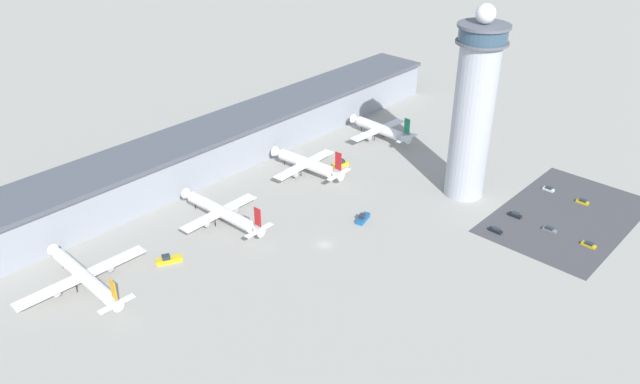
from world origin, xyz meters
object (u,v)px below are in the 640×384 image
(control_tower, at_px, (473,110))
(service_truck_baggage, at_px, (341,164))
(airplane_gate_charlie, at_px, (306,163))
(car_white_wagon, at_px, (496,230))
(service_truck_fuel, at_px, (363,218))
(car_blue_compact, at_px, (550,230))
(car_grey_coupe, at_px, (589,245))
(airplane_gate_bravo, at_px, (221,212))
(car_maroon_suv, at_px, (549,189))
(airplane_gate_alpha, at_px, (83,276))
(car_silver_sedan, at_px, (583,202))
(airplane_gate_delta, at_px, (379,129))
(car_yellow_taxi, at_px, (515,215))
(service_truck_catering, at_px, (169,260))

(control_tower, relative_size, service_truck_baggage, 10.11)
(airplane_gate_charlie, relative_size, car_white_wagon, 7.42)
(service_truck_fuel, distance_m, car_blue_compact, 62.41)
(car_grey_coupe, bearing_deg, airplane_gate_charlie, 103.77)
(airplane_gate_bravo, xyz_separation_m, car_maroon_suv, (97.70, -71.76, -3.93))
(airplane_gate_alpha, distance_m, car_maroon_suv, 164.68)
(control_tower, relative_size, airplane_gate_bravo, 1.78)
(airplane_gate_alpha, relative_size, airplane_gate_charlie, 1.16)
(service_truck_baggage, xyz_separation_m, car_silver_sedan, (36.84, -83.58, -0.32))
(car_white_wagon, relative_size, car_blue_compact, 1.00)
(car_grey_coupe, bearing_deg, airplane_gate_delta, 78.53)
(airplane_gate_alpha, height_order, car_grey_coupe, airplane_gate_alpha)
(airplane_gate_charlie, bearing_deg, service_truck_baggage, -22.74)
(airplane_gate_charlie, height_order, service_truck_fuel, airplane_gate_charlie)
(airplane_gate_bravo, distance_m, car_maroon_suv, 121.29)
(service_truck_fuel, relative_size, service_truck_baggage, 1.07)
(airplane_gate_charlie, bearing_deg, car_grey_coupe, -76.23)
(service_truck_fuel, distance_m, car_yellow_taxi, 53.15)
(control_tower, xyz_separation_m, service_truck_baggage, (-14.06, 47.93, -32.12))
(car_silver_sedan, bearing_deg, service_truck_baggage, 113.78)
(service_truck_catering, bearing_deg, car_silver_sedan, -32.92)
(airplane_gate_bravo, height_order, service_truck_fuel, airplane_gate_bravo)
(airplane_gate_bravo, distance_m, car_grey_coupe, 120.92)
(control_tower, bearing_deg, service_truck_fuel, 159.63)
(airplane_gate_charlie, distance_m, airplane_gate_delta, 45.62)
(service_truck_baggage, height_order, car_silver_sedan, service_truck_baggage)
(service_truck_fuel, bearing_deg, control_tower, -20.37)
(airplane_gate_alpha, distance_m, service_truck_baggage, 109.98)
(service_truck_catering, bearing_deg, car_blue_compact, -39.12)
(airplane_gate_bravo, height_order, car_white_wagon, airplane_gate_bravo)
(airplane_gate_delta, bearing_deg, car_yellow_taxi, -104.74)
(airplane_gate_delta, relative_size, car_white_wagon, 7.03)
(airplane_gate_bravo, height_order, car_yellow_taxi, airplane_gate_bravo)
(airplane_gate_bravo, distance_m, service_truck_baggage, 60.17)
(airplane_gate_bravo, relative_size, car_grey_coupe, 8.39)
(airplane_gate_charlie, distance_m, car_grey_coupe, 105.18)
(service_truck_fuel, bearing_deg, car_white_wagon, -56.30)
(control_tower, xyz_separation_m, car_silver_sedan, (22.78, -35.66, -32.44))
(car_white_wagon, distance_m, car_silver_sedan, 40.69)
(control_tower, xyz_separation_m, airplane_gate_charlie, (-27.95, 53.75, -28.73))
(car_yellow_taxi, height_order, car_silver_sedan, car_silver_sedan)
(control_tower, distance_m, airplane_gate_charlie, 67.05)
(airplane_gate_alpha, distance_m, airplane_gate_bravo, 49.86)
(service_truck_catering, relative_size, car_blue_compact, 1.79)
(airplane_gate_alpha, height_order, car_silver_sedan, airplane_gate_alpha)
(service_truck_fuel, relative_size, car_grey_coupe, 1.59)
(car_yellow_taxi, bearing_deg, service_truck_catering, 146.01)
(airplane_gate_bravo, bearing_deg, service_truck_fuel, -45.43)
(car_blue_compact, bearing_deg, airplane_gate_bravo, 130.13)
(airplane_gate_alpha, relative_size, car_yellow_taxi, 8.78)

